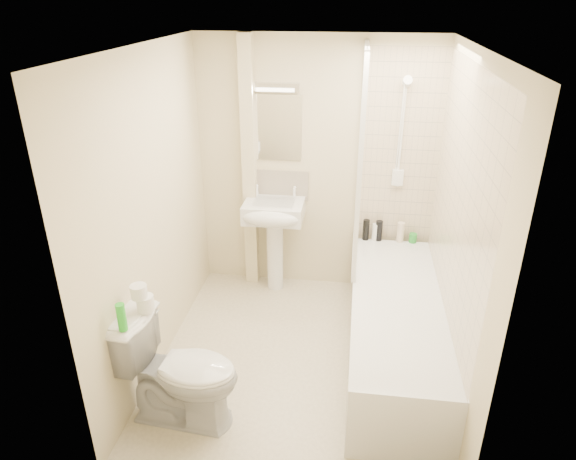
# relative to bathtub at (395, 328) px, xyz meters

# --- Properties ---
(floor) EXTENTS (2.50, 2.50, 0.00)m
(floor) POSITION_rel_bathtub_xyz_m (-0.75, -0.12, -0.29)
(floor) COLOR beige
(floor) RESTS_ON ground
(wall_back) EXTENTS (2.20, 0.02, 2.40)m
(wall_back) POSITION_rel_bathtub_xyz_m (-0.75, 1.13, 0.91)
(wall_back) COLOR beige
(wall_back) RESTS_ON ground
(wall_left) EXTENTS (0.02, 2.50, 2.40)m
(wall_left) POSITION_rel_bathtub_xyz_m (-1.85, -0.12, 0.91)
(wall_left) COLOR beige
(wall_left) RESTS_ON ground
(wall_right) EXTENTS (0.02, 2.50, 2.40)m
(wall_right) POSITION_rel_bathtub_xyz_m (0.35, -0.12, 0.91)
(wall_right) COLOR beige
(wall_right) RESTS_ON ground
(ceiling) EXTENTS (2.20, 2.50, 0.02)m
(ceiling) POSITION_rel_bathtub_xyz_m (-0.75, -0.12, 2.11)
(ceiling) COLOR white
(ceiling) RESTS_ON wall_back
(tile_back) EXTENTS (0.70, 0.01, 1.75)m
(tile_back) POSITION_rel_bathtub_xyz_m (0.00, 1.12, 1.14)
(tile_back) COLOR beige
(tile_back) RESTS_ON wall_back
(tile_right) EXTENTS (0.01, 2.10, 1.75)m
(tile_right) POSITION_rel_bathtub_xyz_m (0.34, 0.00, 1.14)
(tile_right) COLOR beige
(tile_right) RESTS_ON wall_right
(pipe_boxing) EXTENTS (0.12, 0.12, 2.40)m
(pipe_boxing) POSITION_rel_bathtub_xyz_m (-1.37, 1.07, 0.91)
(pipe_boxing) COLOR beige
(pipe_boxing) RESTS_ON ground
(splashback) EXTENTS (0.60, 0.02, 0.30)m
(splashback) POSITION_rel_bathtub_xyz_m (-1.12, 1.12, 0.74)
(splashback) COLOR beige
(splashback) RESTS_ON wall_back
(mirror) EXTENTS (0.46, 0.01, 0.60)m
(mirror) POSITION_rel_bathtub_xyz_m (-1.12, 1.12, 1.29)
(mirror) COLOR white
(mirror) RESTS_ON wall_back
(strip_light) EXTENTS (0.42, 0.07, 0.07)m
(strip_light) POSITION_rel_bathtub_xyz_m (-1.12, 1.09, 1.66)
(strip_light) COLOR silver
(strip_light) RESTS_ON wall_back
(bathtub) EXTENTS (0.70, 2.10, 0.55)m
(bathtub) POSITION_rel_bathtub_xyz_m (0.00, 0.00, 0.00)
(bathtub) COLOR white
(bathtub) RESTS_ON ground
(shower_screen) EXTENTS (0.04, 0.92, 1.80)m
(shower_screen) POSITION_rel_bathtub_xyz_m (-0.35, 0.68, 1.16)
(shower_screen) COLOR white
(shower_screen) RESTS_ON bathtub
(shower_fixture) EXTENTS (0.10, 0.16, 0.99)m
(shower_fixture) POSITION_rel_bathtub_xyz_m (-0.00, 1.07, 1.26)
(shower_fixture) COLOR white
(shower_fixture) RESTS_ON wall_back
(pedestal_sink) EXTENTS (0.55, 0.50, 1.06)m
(pedestal_sink) POSITION_rel_bathtub_xyz_m (-1.12, 0.89, 0.46)
(pedestal_sink) COLOR white
(pedestal_sink) RESTS_ON ground
(bottle_black_a) EXTENTS (0.06, 0.06, 0.20)m
(bottle_black_a) POSITION_rel_bathtub_xyz_m (-0.25, 1.04, 0.36)
(bottle_black_a) COLOR black
(bottle_black_a) RESTS_ON bathtub
(bottle_white_a) EXTENTS (0.06, 0.06, 0.17)m
(bottle_white_a) POSITION_rel_bathtub_xyz_m (-0.16, 1.04, 0.34)
(bottle_white_a) COLOR white
(bottle_white_a) RESTS_ON bathtub
(bottle_black_b) EXTENTS (0.07, 0.07, 0.20)m
(bottle_black_b) POSITION_rel_bathtub_xyz_m (-0.13, 1.04, 0.36)
(bottle_black_b) COLOR black
(bottle_black_b) RESTS_ON bathtub
(bottle_cream) EXTENTS (0.07, 0.07, 0.19)m
(bottle_cream) POSITION_rel_bathtub_xyz_m (0.07, 1.04, 0.36)
(bottle_cream) COLOR beige
(bottle_cream) RESTS_ON bathtub
(bottle_green) EXTENTS (0.07, 0.07, 0.09)m
(bottle_green) POSITION_rel_bathtub_xyz_m (0.19, 1.04, 0.30)
(bottle_green) COLOR green
(bottle_green) RESTS_ON bathtub
(toilet) EXTENTS (0.60, 0.88, 0.81)m
(toilet) POSITION_rel_bathtub_xyz_m (-1.47, -0.85, 0.12)
(toilet) COLOR white
(toilet) RESTS_ON ground
(toilet_roll_lower) EXTENTS (0.11, 0.11, 0.11)m
(toilet_roll_lower) POSITION_rel_bathtub_xyz_m (-1.69, -0.76, 0.58)
(toilet_roll_lower) COLOR white
(toilet_roll_lower) RESTS_ON toilet
(toilet_roll_upper) EXTENTS (0.11, 0.11, 0.09)m
(toilet_roll_upper) POSITION_rel_bathtub_xyz_m (-1.72, -0.78, 0.67)
(toilet_roll_upper) COLOR white
(toilet_roll_upper) RESTS_ON toilet_roll_lower
(green_bottle) EXTENTS (0.06, 0.06, 0.19)m
(green_bottle) POSITION_rel_bathtub_xyz_m (-1.75, -0.99, 0.62)
(green_bottle) COLOR green
(green_bottle) RESTS_ON toilet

